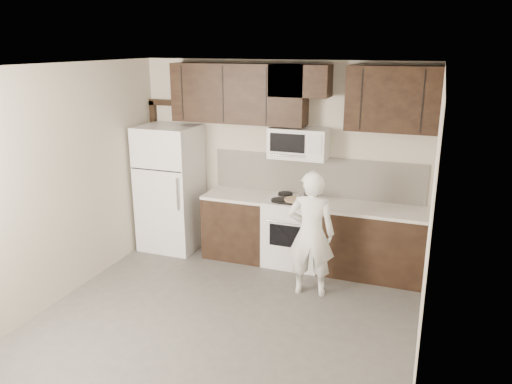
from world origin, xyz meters
The scene contains 14 objects.
floor centered at (0.00, 0.00, 0.00)m, with size 4.50×4.50×0.00m, color #4D4B48.
back_wall centered at (0.00, 2.25, 1.35)m, with size 4.00×4.00×0.00m, color #BCB59F.
ceiling centered at (0.00, 0.00, 2.70)m, with size 4.50×4.50×0.00m, color white.
counter_run centered at (0.60, 1.94, 0.46)m, with size 2.95×0.64×0.91m.
stove centered at (0.30, 1.94, 0.46)m, with size 0.76×0.66×0.94m.
backsplash centered at (0.50, 2.24, 1.18)m, with size 2.90×0.02×0.54m, color silver.
upper_cabinets centered at (0.21, 2.08, 2.28)m, with size 3.48×0.35×0.78m.
microwave centered at (0.30, 2.06, 1.65)m, with size 0.76×0.42×0.40m.
refrigerator centered at (-1.55, 1.89, 0.90)m, with size 0.80×0.76×1.80m.
door_trim centered at (-1.92, 2.21, 1.25)m, with size 0.50×0.08×2.12m.
saucepan centered at (0.48, 1.79, 0.98)m, with size 0.30×0.17×0.16m.
baking_tray centered at (0.32, 1.84, 0.92)m, with size 0.41×0.31×0.02m, color black.
pizza centered at (0.32, 1.84, 0.94)m, with size 0.28×0.28×0.02m, color tan.
person centered at (0.72, 1.17, 0.76)m, with size 0.56×0.36×1.52m, color white.
Camera 1 is at (1.98, -4.17, 2.90)m, focal length 35.00 mm.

